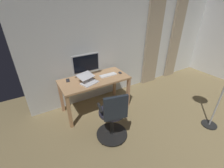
{
  "coord_description": "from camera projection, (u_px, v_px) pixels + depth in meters",
  "views": [
    {
      "loc": [
        2.51,
        0.02,
        2.17
      ],
      "look_at": [
        1.33,
        -1.96,
        0.89
      ],
      "focal_mm": 24.2,
      "sensor_mm": 36.0,
      "label": 1
    }
  ],
  "objects": [
    {
      "name": "laptop",
      "position": [
        88.0,
        80.0,
        2.95
      ],
      "size": [
        0.41,
        0.41,
        0.16
      ],
      "rotation": [
        0.0,
        0.0,
        0.32
      ],
      "color": "silver",
      "rests_on": "desk"
    },
    {
      "name": "computer_keyboard",
      "position": [
        108.0,
        75.0,
        3.25
      ],
      "size": [
        0.37,
        0.13,
        0.02
      ],
      "primitive_type": "cube",
      "color": "white",
      "rests_on": "desk"
    },
    {
      "name": "cell_phone_face_up",
      "position": [
        68.0,
        80.0,
        3.05
      ],
      "size": [
        0.09,
        0.15,
        0.01
      ],
      "primitive_type": "cube",
      "rotation": [
        0.0,
        0.0,
        -0.19
      ],
      "color": "#232328",
      "rests_on": "desk"
    },
    {
      "name": "computer_monitor",
      "position": [
        86.0,
        64.0,
        3.12
      ],
      "size": [
        0.59,
        0.18,
        0.48
      ],
      "color": "#B7BCC1",
      "rests_on": "desk"
    },
    {
      "name": "curtain_right_panel",
      "position": [
        153.0,
        41.0,
        4.05
      ],
      "size": [
        0.5,
        0.06,
        2.44
      ],
      "primitive_type": "cube",
      "color": "gray",
      "rests_on": "ground"
    },
    {
      "name": "desk",
      "position": [
        95.0,
        83.0,
        3.17
      ],
      "size": [
        1.42,
        0.67,
        0.75
      ],
      "color": "tan",
      "rests_on": "ground"
    },
    {
      "name": "curtain_left_panel",
      "position": [
        176.0,
        37.0,
        4.46
      ],
      "size": [
        0.4,
        0.06,
        2.44
      ],
      "primitive_type": "cube",
      "color": "gray",
      "rests_on": "ground"
    },
    {
      "name": "office_chair",
      "position": [
        113.0,
        118.0,
        2.5
      ],
      "size": [
        0.56,
        0.56,
        0.98
      ],
      "rotation": [
        0.0,
        0.0,
        2.91
      ],
      "color": "black",
      "rests_on": "ground"
    },
    {
      "name": "back_room_partition",
      "position": [
        135.0,
        38.0,
        3.83
      ],
      "size": [
        5.43,
        0.1,
        2.7
      ],
      "primitive_type": "cube",
      "color": "silver",
      "rests_on": "ground"
    },
    {
      "name": "computer_mouse",
      "position": [
        120.0,
        73.0,
        3.34
      ],
      "size": [
        0.06,
        0.1,
        0.04
      ],
      "primitive_type": "ellipsoid",
      "color": "#333338",
      "rests_on": "desk"
    }
  ]
}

